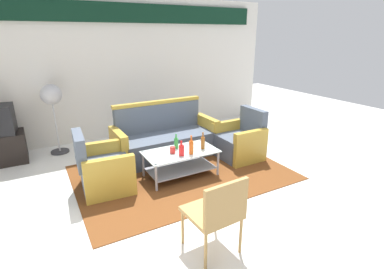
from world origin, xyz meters
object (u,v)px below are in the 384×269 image
(bottle_orange, at_px, (191,147))
(bottle_brown, at_px, (203,143))
(coffee_table, at_px, (181,160))
(wicker_chair, at_px, (217,210))
(bottle_red, at_px, (181,150))
(bottle_green, at_px, (176,143))
(couch, at_px, (165,140))
(pedestal_fan, at_px, (52,99))
(armchair_right, at_px, (240,142))
(cup, at_px, (173,150))
(armchair_left, at_px, (103,170))

(bottle_orange, xyz_separation_m, bottle_brown, (0.26, 0.10, -0.01))
(bottle_orange, bearing_deg, coffee_table, 119.10)
(bottle_brown, relative_size, wicker_chair, 0.32)
(coffee_table, distance_m, bottle_red, 0.28)
(bottle_green, relative_size, bottle_red, 1.02)
(couch, xyz_separation_m, pedestal_fan, (-1.64, 1.12, 0.70))
(bottle_red, height_order, wicker_chair, wicker_chair)
(bottle_orange, bearing_deg, armchair_right, 15.53)
(bottle_green, bearing_deg, wicker_chair, -104.04)
(bottle_green, bearing_deg, bottle_red, -101.59)
(bottle_red, distance_m, cup, 0.17)
(bottle_orange, distance_m, pedestal_fan, 2.71)
(couch, height_order, bottle_green, couch)
(couch, xyz_separation_m, cup, (-0.24, -0.82, 0.14))
(bottle_green, relative_size, pedestal_fan, 0.18)
(bottle_red, bearing_deg, coffee_table, 68.18)
(wicker_chair, bearing_deg, couch, 74.27)
(armchair_left, bearing_deg, bottle_brown, 84.54)
(bottle_orange, bearing_deg, cup, 144.39)
(armchair_right, distance_m, bottle_brown, 0.95)
(couch, relative_size, armchair_right, 2.13)
(coffee_table, bearing_deg, bottle_orange, -60.90)
(bottle_orange, relative_size, cup, 2.85)
(pedestal_fan, relative_size, wicker_chair, 1.51)
(coffee_table, height_order, bottle_brown, bottle_brown)
(coffee_table, xyz_separation_m, cup, (-0.13, -0.00, 0.19))
(wicker_chair, bearing_deg, armchair_left, 106.74)
(wicker_chair, bearing_deg, bottle_brown, 60.40)
(bottle_brown, relative_size, cup, 2.65)
(bottle_green, distance_m, bottle_orange, 0.33)
(couch, relative_size, bottle_green, 7.92)
(bottle_orange, relative_size, wicker_chair, 0.34)
(cup, bearing_deg, coffee_table, 2.08)
(bottle_red, xyz_separation_m, wicker_chair, (-0.40, -1.53, -0.00))
(couch, height_order, armchair_left, couch)
(armchair_right, bearing_deg, armchair_left, 89.02)
(pedestal_fan, bearing_deg, wicker_chair, -73.37)
(couch, distance_m, coffee_table, 0.82)
(cup, bearing_deg, bottle_orange, -35.61)
(armchair_left, xyz_separation_m, armchair_right, (2.36, -0.02, 0.00))
(bottle_brown, bearing_deg, cup, 172.33)
(coffee_table, bearing_deg, wicker_chair, -105.18)
(armchair_right, distance_m, pedestal_fan, 3.38)
(cup, bearing_deg, armchair_right, 6.53)
(coffee_table, relative_size, bottle_green, 4.81)
(armchair_left, xyz_separation_m, bottle_brown, (1.47, -0.24, 0.22))
(bottle_red, xyz_separation_m, pedestal_fan, (-1.48, 2.09, 0.52))
(cup, bearing_deg, bottle_red, -62.69)
(couch, bearing_deg, pedestal_fan, -35.33)
(bottle_green, bearing_deg, cup, -131.30)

